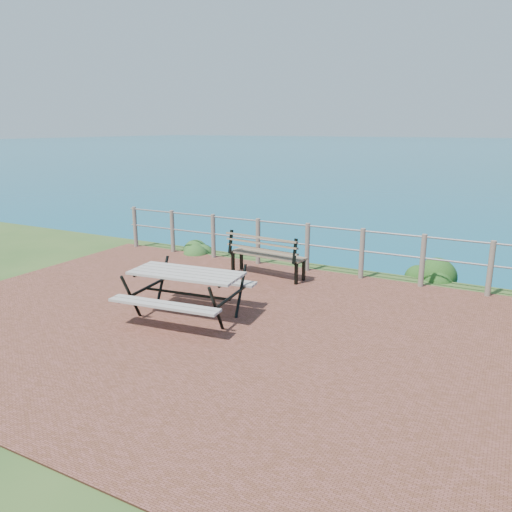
% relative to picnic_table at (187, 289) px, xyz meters
% --- Properties ---
extents(ground, '(10.00, 7.00, 0.12)m').
position_rel_picnic_table_xyz_m(ground, '(0.66, -0.03, -0.47)').
color(ground, brown).
rests_on(ground, ground).
extents(safety_railing, '(9.40, 0.10, 1.00)m').
position_rel_picnic_table_xyz_m(safety_railing, '(0.66, 3.32, 0.10)').
color(safety_railing, '#6B5B4C').
rests_on(safety_railing, ground).
extents(picnic_table, '(1.81, 1.50, 0.73)m').
position_rel_picnic_table_xyz_m(picnic_table, '(0.00, 0.00, 0.00)').
color(picnic_table, gray).
rests_on(picnic_table, ground).
extents(park_bench, '(1.63, 0.55, 0.90)m').
position_rel_picnic_table_xyz_m(park_bench, '(0.12, 2.56, 0.12)').
color(park_bench, brown).
rests_on(park_bench, ground).
extents(shrub_lip_west, '(0.72, 0.72, 0.45)m').
position_rel_picnic_table_xyz_m(shrub_lip_west, '(-2.30, 3.60, -0.47)').
color(shrub_lip_west, '#29521F').
rests_on(shrub_lip_west, ground).
extents(shrub_lip_east, '(0.82, 0.82, 0.59)m').
position_rel_picnic_table_xyz_m(shrub_lip_east, '(3.01, 4.18, -0.47)').
color(shrub_lip_east, '#204214').
rests_on(shrub_lip_east, ground).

